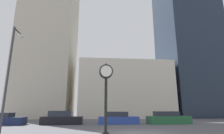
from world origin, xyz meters
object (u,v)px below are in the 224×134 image
Objects in this scene: car_black at (62,119)px; car_navy at (0,120)px; car_green at (168,118)px; street_clock at (106,84)px; car_blue at (118,119)px; street_lamp_left at (12,62)px.

car_navy is at bearing -179.36° from car_black.
street_clock is at bearing -135.45° from car_green.
car_navy is at bearing 179.18° from car_blue.
car_navy is (-10.51, 8.43, -2.66)m from street_clock.
car_blue is 5.63m from car_green.
car_blue is at bearing 172.97° from car_green.
street_clock is at bearing -103.41° from car_blue.
car_green is at bearing 47.96° from street_clock.
street_lamp_left is (-2.36, -7.46, 4.20)m from car_black.
car_navy is 1.09× the size of car_blue.
car_black is at bearing 72.47° from street_lamp_left.
car_blue is at bearing 1.28° from car_navy.
car_green is (11.67, -0.33, -0.02)m from car_black.
car_black is at bearing 116.34° from street_clock.
car_navy is 9.34m from street_lamp_left.
street_lamp_left is (3.91, -7.33, 4.27)m from car_navy.
car_black is 0.58× the size of street_lamp_left.
car_navy is at bearing 118.09° from street_lamp_left.
street_clock is at bearing -64.26° from car_black.
street_clock is 9.16m from car_blue.
street_lamp_left reaches higher than car_blue.
street_clock is 9.90m from car_black.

